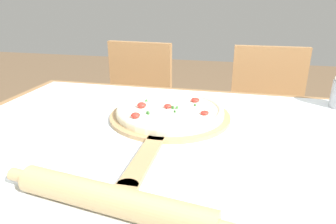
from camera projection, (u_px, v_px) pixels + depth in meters
dining_table at (167, 170)px, 0.88m from camera, size 1.37×0.98×0.77m
towel_cloth at (167, 137)px, 0.84m from camera, size 1.29×0.90×0.00m
pizza_peel at (168, 118)px, 0.95m from camera, size 0.39×0.62×0.01m
pizza at (170, 110)px, 0.96m from camera, size 0.34×0.34×0.04m
rolling_pin at (112, 200)px, 0.53m from camera, size 0.47×0.11×0.05m
chair_left at (135, 110)px, 1.74m from camera, size 0.43×0.43×0.91m
chair_right at (265, 121)px, 1.59m from camera, size 0.41×0.41×0.91m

